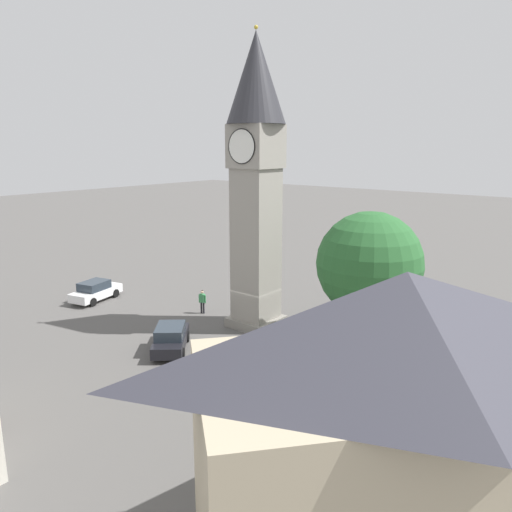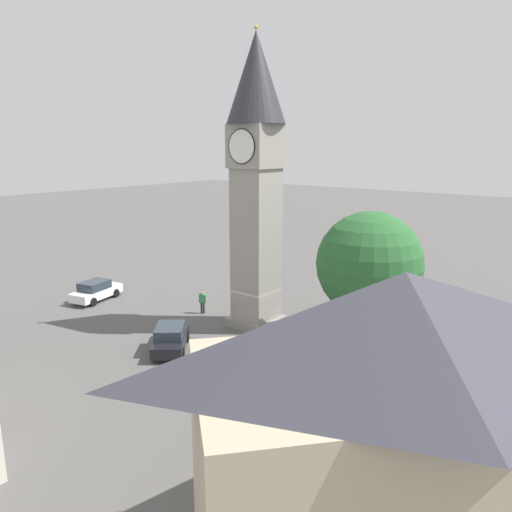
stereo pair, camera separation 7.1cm
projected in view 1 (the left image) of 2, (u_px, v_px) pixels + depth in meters
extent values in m
plane|color=#565451|center=(256.00, 325.00, 32.19)|extent=(200.00, 200.00, 0.00)
cube|color=gray|center=(256.00, 321.00, 32.12)|extent=(2.97, 2.97, 0.60)
cube|color=gray|center=(256.00, 245.00, 30.99)|extent=(2.38, 2.38, 9.65)
cube|color=gray|center=(256.00, 146.00, 29.63)|extent=(2.66, 2.66, 2.62)
cone|color=#2D2D33|center=(256.00, 78.00, 28.75)|extent=(3.60, 3.60, 5.31)
sphere|color=gold|center=(256.00, 27.00, 28.14)|extent=(0.24, 0.24, 0.24)
cylinder|color=white|center=(270.00, 146.00, 30.66)|extent=(2.00, 0.04, 2.00)
torus|color=black|center=(270.00, 146.00, 30.67)|extent=(2.06, 0.06, 2.06)
cube|color=black|center=(270.00, 143.00, 30.65)|extent=(0.05, 0.02, 0.56)
cube|color=black|center=(274.00, 146.00, 30.51)|extent=(0.76, 0.02, 0.04)
cylinder|color=white|center=(241.00, 146.00, 28.60)|extent=(2.00, 0.04, 2.00)
torus|color=black|center=(241.00, 146.00, 28.59)|extent=(2.06, 0.06, 2.06)
cube|color=black|center=(171.00, 340.00, 28.18)|extent=(3.96, 4.22, 0.64)
cube|color=#28333D|center=(170.00, 331.00, 27.90)|extent=(2.55, 2.61, 0.64)
cylinder|color=black|center=(161.00, 337.00, 29.41)|extent=(0.58, 0.63, 0.64)
cylinder|color=black|center=(187.00, 336.00, 29.46)|extent=(0.58, 0.63, 0.64)
cylinder|color=black|center=(154.00, 354.00, 27.02)|extent=(0.58, 0.63, 0.64)
cylinder|color=black|center=(182.00, 353.00, 27.07)|extent=(0.58, 0.63, 0.64)
cube|color=black|center=(176.00, 331.00, 30.20)|extent=(1.34, 1.18, 0.16)
cube|color=silver|center=(453.00, 323.00, 30.97)|extent=(4.37, 2.55, 0.64)
cube|color=#28333D|center=(456.00, 314.00, 30.72)|extent=(2.39, 1.98, 0.64)
cylinder|color=black|center=(428.00, 324.00, 31.48)|extent=(0.67, 0.35, 0.64)
cylinder|color=black|center=(442.00, 319.00, 32.45)|extent=(0.67, 0.35, 0.64)
cylinder|color=black|center=(464.00, 336.00, 29.60)|extent=(0.67, 0.35, 0.64)
cylinder|color=black|center=(478.00, 330.00, 30.58)|extent=(0.67, 0.35, 0.64)
cube|color=black|center=(424.00, 318.00, 32.56)|extent=(0.48, 1.65, 0.16)
cube|color=white|center=(96.00, 293.00, 37.30)|extent=(2.61, 4.38, 0.64)
cube|color=#28333D|center=(94.00, 286.00, 37.03)|extent=(2.01, 2.41, 0.64)
cylinder|color=black|center=(100.00, 291.00, 38.77)|extent=(0.36, 0.67, 0.64)
cylinder|color=black|center=(115.00, 293.00, 38.11)|extent=(0.36, 0.67, 0.64)
cylinder|color=black|center=(76.00, 299.00, 36.61)|extent=(0.36, 0.67, 0.64)
cylinder|color=black|center=(93.00, 302.00, 35.94)|extent=(0.36, 0.67, 0.64)
cube|color=black|center=(114.00, 289.00, 39.13)|extent=(1.65, 0.51, 0.16)
cylinder|color=black|center=(204.00, 308.00, 34.39)|extent=(0.13, 0.13, 0.82)
cylinder|color=black|center=(201.00, 308.00, 34.45)|extent=(0.13, 0.13, 0.82)
cube|color=#3F9959|center=(202.00, 298.00, 34.27)|extent=(0.41, 0.32, 0.60)
cylinder|color=#3F9959|center=(205.00, 299.00, 34.19)|extent=(0.09, 0.09, 0.60)
cylinder|color=#3F9959|center=(199.00, 298.00, 34.36)|extent=(0.09, 0.09, 0.60)
sphere|color=beige|center=(202.00, 292.00, 34.17)|extent=(0.22, 0.22, 0.22)
sphere|color=black|center=(202.00, 292.00, 34.17)|extent=(0.20, 0.20, 0.20)
cylinder|color=brown|center=(366.00, 324.00, 28.34)|extent=(0.44, 0.44, 2.95)
sphere|color=#28602D|center=(369.00, 264.00, 27.54)|extent=(6.01, 6.01, 6.01)
cube|color=tan|center=(393.00, 476.00, 12.82)|extent=(10.69, 11.22, 6.23)
pyramid|color=#383842|center=(404.00, 320.00, 11.86)|extent=(11.23, 11.79, 2.44)
cube|color=#422819|center=(351.00, 477.00, 15.89)|extent=(0.77, 0.89, 2.10)
cylinder|color=gray|center=(307.00, 378.00, 22.50)|extent=(0.07, 0.07, 2.20)
cube|color=red|center=(308.00, 350.00, 22.19)|extent=(0.60, 0.04, 0.60)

